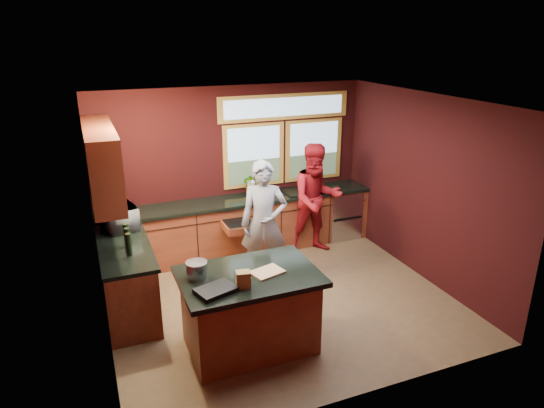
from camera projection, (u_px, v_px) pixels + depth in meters
floor at (281, 300)px, 6.67m from camera, size 4.50×4.50×0.00m
room_shell at (228, 173)px, 6.14m from camera, size 4.52×4.02×2.71m
back_counter at (252, 224)px, 8.07m from camera, size 4.50×0.64×0.93m
left_counter at (124, 268)px, 6.57m from camera, size 0.64×2.30×0.93m
island at (250, 310)px, 5.55m from camera, size 1.55×1.05×0.95m
person_grey at (264, 223)px, 6.90m from camera, size 0.78×0.64×1.82m
person_red at (316, 199)px, 7.86m from camera, size 0.95×0.77×1.84m
microwave at (119, 217)px, 6.64m from camera, size 0.53×0.67×0.33m
potted_plant at (253, 184)px, 7.90m from camera, size 0.37×0.32×0.41m
paper_towel at (251, 189)px, 7.86m from camera, size 0.12×0.12×0.28m
cutting_board at (267, 272)px, 5.41m from camera, size 0.40×0.34×0.02m
stock_pot at (197, 270)px, 5.30m from camera, size 0.24×0.24×0.18m
paper_bag at (243, 279)px, 5.09m from camera, size 0.17×0.15×0.18m
black_tray at (216, 290)px, 5.01m from camera, size 0.47×0.39×0.05m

